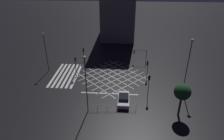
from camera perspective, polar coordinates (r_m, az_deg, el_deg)
The scene contains 13 objects.
ground_plane at distance 41.57m, azimuth 0.00°, elevation -1.88°, with size 200.00×200.00×0.00m, color black.
road_markings at distance 41.93m, azimuth -7.03°, elevation -1.82°, with size 15.59×20.01×0.01m.
traffic_light_sw_main at distance 47.57m, azimuth -8.17°, elevation 5.09°, with size 0.39×0.36×3.44m.
traffic_light_nw_cross at distance 46.93m, azimuth 7.75°, elevation 4.82°, with size 0.36×3.09×3.34m.
traffic_light_median_south at distance 40.81m, azimuth -10.38°, elevation 1.99°, with size 0.36×0.39×4.38m.
traffic_light_ne_main at distance 33.87m, azimuth 10.46°, elevation -3.45°, with size 0.39×0.36×4.58m.
traffic_light_median_north at distance 40.29m, azimuth 10.07°, elevation 1.12°, with size 0.36×0.39×3.89m.
street_lamp_east at distance 35.82m, azimuth 21.26°, elevation 3.86°, with size 0.55×0.55×10.08m.
street_lamp_west at distance 28.98m, azimuth -7.57°, elevation -1.27°, with size 0.52×0.52×9.50m.
street_lamp_far at distance 43.81m, azimuth -18.60°, elevation 6.40°, with size 0.46×0.46×8.56m.
street_tree_near at distance 30.88m, azimuth 19.48°, elevation -6.01°, with size 2.46×2.46×5.47m.
waiting_car at distance 33.83m, azimuth 3.33°, elevation -8.29°, with size 4.35×1.85×1.40m.
pedestrian_railing at distance 32.05m, azimuth 0.00°, elevation -10.51°, with size 0.62×7.66×1.05m.
Camera 1 is at (36.09, 2.68, 20.46)m, focal length 32.00 mm.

